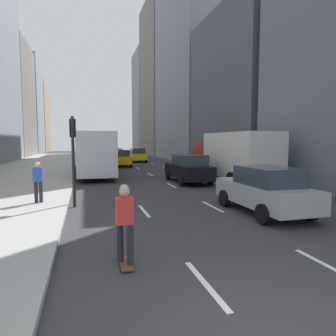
{
  "coord_description": "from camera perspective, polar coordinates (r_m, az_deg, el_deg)",
  "views": [
    {
      "loc": [
        -2.28,
        -2.94,
        2.64
      ],
      "look_at": [
        1.48,
        10.65,
        1.36
      ],
      "focal_mm": 32.0,
      "sensor_mm": 36.0,
      "label": 1
    }
  ],
  "objects": [
    {
      "name": "taxi_lead",
      "position": [
        40.28,
        -10.49,
        2.59
      ],
      "size": [
        2.02,
        4.4,
        1.87
      ],
      "color": "yellow",
      "rests_on": "ground"
    },
    {
      "name": "taxi_third",
      "position": [
        31.28,
        -9.04,
        1.89
      ],
      "size": [
        2.02,
        4.4,
        1.87
      ],
      "color": "yellow",
      "rests_on": "ground"
    },
    {
      "name": "pedestrian_mid_block",
      "position": [
        13.17,
        -23.52,
        -2.11
      ],
      "size": [
        0.36,
        0.22,
        1.65
      ],
      "color": "#23232D",
      "rests_on": "sidewalk_left"
    },
    {
      "name": "traffic_light_pole",
      "position": [
        12.47,
        -17.64,
        3.88
      ],
      "size": [
        0.24,
        0.42,
        3.6
      ],
      "color": "black",
      "rests_on": "ground"
    },
    {
      "name": "taxi_second",
      "position": [
        37.89,
        -5.89,
        2.49
      ],
      "size": [
        2.02,
        4.4,
        1.87
      ],
      "color": "yellow",
      "rests_on": "ground"
    },
    {
      "name": "skateboarder",
      "position": [
        6.43,
        -8.23,
        -9.99
      ],
      "size": [
        0.36,
        0.8,
        1.75
      ],
      "color": "brown",
      "rests_on": "ground"
    },
    {
      "name": "sedan_silver_behind",
      "position": [
        11.49,
        17.99,
        -3.93
      ],
      "size": [
        2.02,
        4.42,
        1.71
      ],
      "color": "#9EA0A5",
      "rests_on": "ground"
    },
    {
      "name": "sedan_black_near",
      "position": [
        19.03,
        3.9,
        -0.06
      ],
      "size": [
        2.02,
        4.8,
        1.79
      ],
      "color": "black",
      "rests_on": "ground"
    },
    {
      "name": "building_row_right",
      "position": [
        44.21,
        4.07,
        18.8
      ],
      "size": [
        6.0,
        70.09,
        31.24
      ],
      "color": "slate",
      "rests_on": "ground"
    },
    {
      "name": "city_bus",
      "position": [
        24.48,
        -13.89,
        3.03
      ],
      "size": [
        2.8,
        11.61,
        3.25
      ],
      "color": "silver",
      "rests_on": "ground"
    },
    {
      "name": "lane_markings",
      "position": [
        26.53,
        -4.77,
        -0.54
      ],
      "size": [
        5.72,
        56.0,
        0.01
      ],
      "color": "white",
      "rests_on": "ground"
    },
    {
      "name": "sidewalk_left",
      "position": [
        30.42,
        -24.31,
        -0.12
      ],
      "size": [
        8.0,
        66.0,
        0.15
      ],
      "primitive_type": "cube",
      "color": "#9E9E99",
      "rests_on": "ground"
    },
    {
      "name": "box_truck",
      "position": [
        19.61,
        12.18,
        2.34
      ],
      "size": [
        2.58,
        8.4,
        3.15
      ],
      "color": "maroon",
      "rests_on": "ground"
    }
  ]
}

